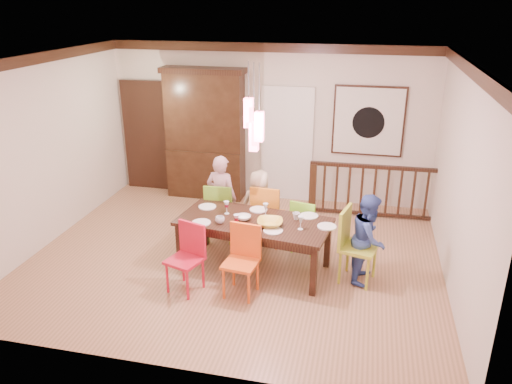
% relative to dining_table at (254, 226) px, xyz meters
% --- Properties ---
extents(floor, '(6.00, 6.00, 0.00)m').
position_rel_dining_table_xyz_m(floor, '(-0.35, 0.26, -0.67)').
color(floor, '#976B49').
rests_on(floor, ground).
extents(ceiling, '(6.00, 6.00, 0.00)m').
position_rel_dining_table_xyz_m(ceiling, '(-0.35, 0.26, 2.23)').
color(ceiling, white).
rests_on(ceiling, wall_back).
extents(wall_back, '(6.00, 0.00, 6.00)m').
position_rel_dining_table_xyz_m(wall_back, '(-0.35, 2.76, 0.78)').
color(wall_back, beige).
rests_on(wall_back, floor).
extents(wall_left, '(0.00, 5.00, 5.00)m').
position_rel_dining_table_xyz_m(wall_left, '(-3.35, 0.26, 0.78)').
color(wall_left, beige).
rests_on(wall_left, floor).
extents(wall_right, '(0.00, 5.00, 5.00)m').
position_rel_dining_table_xyz_m(wall_right, '(2.65, 0.26, 0.78)').
color(wall_right, beige).
rests_on(wall_right, floor).
extents(crown_molding, '(6.00, 5.00, 0.16)m').
position_rel_dining_table_xyz_m(crown_molding, '(-0.35, 0.26, 2.15)').
color(crown_molding, black).
rests_on(crown_molding, wall_back).
extents(panel_door, '(1.04, 0.07, 2.24)m').
position_rel_dining_table_xyz_m(panel_door, '(-2.75, 2.71, 0.38)').
color(panel_door, black).
rests_on(panel_door, wall_back).
extents(white_doorway, '(0.97, 0.05, 2.22)m').
position_rel_dining_table_xyz_m(white_doorway, '(0.00, 2.73, 0.38)').
color(white_doorway, silver).
rests_on(white_doorway, wall_back).
extents(painting, '(1.25, 0.06, 1.25)m').
position_rel_dining_table_xyz_m(painting, '(1.45, 2.72, 0.93)').
color(painting, black).
rests_on(painting, wall_back).
extents(pendant_cluster, '(0.27, 0.21, 1.14)m').
position_rel_dining_table_xyz_m(pendant_cluster, '(0.00, -0.00, 1.44)').
color(pendant_cluster, '#FF4C6E').
rests_on(pendant_cluster, ceiling).
extents(dining_table, '(2.22, 1.23, 0.75)m').
position_rel_dining_table_xyz_m(dining_table, '(0.00, 0.00, 0.00)').
color(dining_table, black).
rests_on(dining_table, floor).
extents(chair_far_left, '(0.46, 0.46, 0.97)m').
position_rel_dining_table_xyz_m(chair_far_left, '(-0.72, 0.78, -0.11)').
color(chair_far_left, '#649E24').
rests_on(chair_far_left, floor).
extents(chair_far_mid, '(0.48, 0.48, 1.00)m').
position_rel_dining_table_xyz_m(chair_far_mid, '(0.04, 0.80, -0.09)').
color(chair_far_mid, '#C8701B').
rests_on(chair_far_mid, floor).
extents(chair_far_right, '(0.47, 0.47, 0.86)m').
position_rel_dining_table_xyz_m(chair_far_right, '(0.65, 0.68, -0.17)').
color(chair_far_right, '#77CA27').
rests_on(chair_far_right, floor).
extents(chair_near_left, '(0.52, 0.52, 0.92)m').
position_rel_dining_table_xyz_m(chair_near_left, '(-0.75, -0.78, -0.14)').
color(chair_near_left, red).
rests_on(chair_near_left, floor).
extents(chair_near_mid, '(0.47, 0.47, 0.94)m').
position_rel_dining_table_xyz_m(chair_near_mid, '(-0.01, -0.71, -0.13)').
color(chair_near_mid, '#E35619').
rests_on(chair_near_mid, floor).
extents(chair_end_right, '(0.56, 0.56, 1.04)m').
position_rel_dining_table_xyz_m(chair_end_right, '(1.45, -0.03, -0.07)').
color(chair_end_right, gold).
rests_on(chair_end_right, floor).
extents(china_hutch, '(1.56, 0.46, 2.47)m').
position_rel_dining_table_xyz_m(china_hutch, '(-1.54, 2.56, 0.57)').
color(china_hutch, black).
rests_on(china_hutch, floor).
extents(balustrade, '(2.27, 0.13, 0.96)m').
position_rel_dining_table_xyz_m(balustrade, '(1.65, 2.21, -0.17)').
color(balustrade, black).
rests_on(balustrade, floor).
extents(person_far_left, '(0.56, 0.42, 1.39)m').
position_rel_dining_table_xyz_m(person_far_left, '(-0.72, 0.83, 0.03)').
color(person_far_left, '#DCA7B8').
rests_on(person_far_left, floor).
extents(person_far_mid, '(0.61, 0.42, 1.20)m').
position_rel_dining_table_xyz_m(person_far_mid, '(-0.10, 0.79, -0.07)').
color(person_far_mid, beige).
rests_on(person_far_mid, floor).
extents(person_end_right, '(0.56, 0.68, 1.25)m').
position_rel_dining_table_xyz_m(person_end_right, '(1.58, 0.04, -0.04)').
color(person_end_right, '#3C56A9').
rests_on(person_end_right, floor).
extents(serving_bowl, '(0.39, 0.39, 0.09)m').
position_rel_dining_table_xyz_m(serving_bowl, '(0.25, -0.13, 0.13)').
color(serving_bowl, gold).
rests_on(serving_bowl, dining_table).
extents(small_bowl, '(0.26, 0.26, 0.06)m').
position_rel_dining_table_xyz_m(small_bowl, '(-0.14, -0.02, 0.12)').
color(small_bowl, white).
rests_on(small_bowl, dining_table).
extents(cup_left, '(0.16, 0.16, 0.10)m').
position_rel_dining_table_xyz_m(cup_left, '(-0.43, -0.20, 0.13)').
color(cup_left, silver).
rests_on(cup_left, dining_table).
extents(cup_right, '(0.13, 0.13, 0.10)m').
position_rel_dining_table_xyz_m(cup_right, '(0.57, 0.16, 0.13)').
color(cup_right, silver).
rests_on(cup_right, dining_table).
extents(plate_far_left, '(0.26, 0.26, 0.01)m').
position_rel_dining_table_xyz_m(plate_far_left, '(-0.78, 0.29, 0.09)').
color(plate_far_left, white).
rests_on(plate_far_left, dining_table).
extents(plate_far_mid, '(0.26, 0.26, 0.01)m').
position_rel_dining_table_xyz_m(plate_far_mid, '(-0.02, 0.36, 0.09)').
color(plate_far_mid, white).
rests_on(plate_far_mid, dining_table).
extents(plate_far_right, '(0.26, 0.26, 0.01)m').
position_rel_dining_table_xyz_m(plate_far_right, '(0.73, 0.30, 0.09)').
color(plate_far_right, white).
rests_on(plate_far_right, dining_table).
extents(plate_near_left, '(0.26, 0.26, 0.01)m').
position_rel_dining_table_xyz_m(plate_near_left, '(-0.69, -0.26, 0.09)').
color(plate_near_left, white).
rests_on(plate_near_left, dining_table).
extents(plate_near_mid, '(0.26, 0.26, 0.01)m').
position_rel_dining_table_xyz_m(plate_near_mid, '(0.33, -0.29, 0.09)').
color(plate_near_mid, white).
rests_on(plate_near_mid, dining_table).
extents(plate_end_right, '(0.26, 0.26, 0.01)m').
position_rel_dining_table_xyz_m(plate_end_right, '(1.01, -0.00, 0.09)').
color(plate_end_right, white).
rests_on(plate_end_right, dining_table).
extents(wine_glass_a, '(0.08, 0.08, 0.19)m').
position_rel_dining_table_xyz_m(wine_glass_a, '(-0.43, 0.13, 0.18)').
color(wine_glass_a, '#590C19').
rests_on(wine_glass_a, dining_table).
extents(wine_glass_b, '(0.08, 0.08, 0.19)m').
position_rel_dining_table_xyz_m(wine_glass_b, '(0.13, 0.18, 0.18)').
color(wine_glass_b, silver).
rests_on(wine_glass_b, dining_table).
extents(wine_glass_c, '(0.08, 0.08, 0.19)m').
position_rel_dining_table_xyz_m(wine_glass_c, '(-0.18, -0.28, 0.18)').
color(wine_glass_c, '#590C19').
rests_on(wine_glass_c, dining_table).
extents(wine_glass_d, '(0.08, 0.08, 0.19)m').
position_rel_dining_table_xyz_m(wine_glass_d, '(0.67, -0.15, 0.18)').
color(wine_glass_d, silver).
rests_on(wine_glass_d, dining_table).
extents(napkin, '(0.18, 0.14, 0.01)m').
position_rel_dining_table_xyz_m(napkin, '(-0.11, -0.36, 0.09)').
color(napkin, '#D83359').
rests_on(napkin, dining_table).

